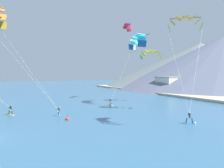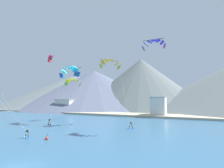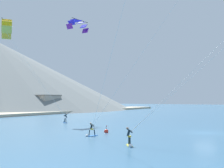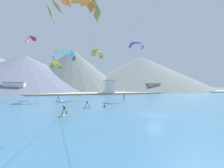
{
  "view_description": "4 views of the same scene",
  "coord_description": "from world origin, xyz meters",
  "px_view_note": "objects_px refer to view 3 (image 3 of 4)",
  "views": [
    {
      "loc": [
        26.51,
        2.8,
        7.0
      ],
      "look_at": [
        -0.25,
        15.46,
        5.66
      ],
      "focal_mm": 35.0,
      "sensor_mm": 36.0,
      "label": 1
    },
    {
      "loc": [
        15.33,
        -12.05,
        6.95
      ],
      "look_at": [
        2.94,
        16.75,
        9.37
      ],
      "focal_mm": 28.0,
      "sensor_mm": 36.0,
      "label": 2
    },
    {
      "loc": [
        -39.82,
        -10.72,
        4.29
      ],
      "look_at": [
        -1.28,
        12.92,
        6.45
      ],
      "focal_mm": 50.0,
      "sensor_mm": 36.0,
      "label": 3
    },
    {
      "loc": [
        -13.27,
        -22.06,
        5.1
      ],
      "look_at": [
        -3.88,
        13.14,
        5.11
      ],
      "focal_mm": 24.0,
      "sensor_mm": 36.0,
      "label": 4
    }
  ],
  "objects_px": {
    "kitesurfer_near_lead": "(129,140)",
    "parafoil_kite_distant_mid_solo": "(78,24)",
    "race_marker_buoy": "(106,131)",
    "kitesurfer_near_trail": "(65,120)",
    "parafoil_kite_near_trail": "(7,27)",
    "kitesurfer_far_left": "(90,132)"
  },
  "relations": [
    {
      "from": "kitesurfer_near_lead",
      "to": "parafoil_kite_distant_mid_solo",
      "type": "relative_size",
      "value": 0.34
    },
    {
      "from": "parafoil_kite_distant_mid_solo",
      "to": "race_marker_buoy",
      "type": "distance_m",
      "value": 29.15
    },
    {
      "from": "kitesurfer_near_trail",
      "to": "parafoil_kite_near_trail",
      "type": "distance_m",
      "value": 18.94
    },
    {
      "from": "kitesurfer_far_left",
      "to": "parafoil_kite_near_trail",
      "type": "xyz_separation_m",
      "value": [
        6.1,
        21.91,
        16.09
      ]
    },
    {
      "from": "kitesurfer_near_lead",
      "to": "parafoil_kite_distant_mid_solo",
      "type": "xyz_separation_m",
      "value": [
        23.41,
        24.2,
        18.57
      ]
    },
    {
      "from": "kitesurfer_near_trail",
      "to": "kitesurfer_far_left",
      "type": "distance_m",
      "value": 21.03
    },
    {
      "from": "kitesurfer_far_left",
      "to": "parafoil_kite_distant_mid_solo",
      "type": "relative_size",
      "value": 0.34
    },
    {
      "from": "kitesurfer_near_lead",
      "to": "parafoil_kite_near_trail",
      "type": "relative_size",
      "value": 0.11
    },
    {
      "from": "kitesurfer_near_trail",
      "to": "race_marker_buoy",
      "type": "relative_size",
      "value": 1.76
    },
    {
      "from": "kitesurfer_near_lead",
      "to": "race_marker_buoy",
      "type": "xyz_separation_m",
      "value": [
        8.42,
        7.89,
        -0.38
      ]
    },
    {
      "from": "kitesurfer_near_lead",
      "to": "parafoil_kite_near_trail",
      "type": "distance_m",
      "value": 35.0
    },
    {
      "from": "kitesurfer_near_trail",
      "to": "parafoil_kite_near_trail",
      "type": "height_order",
      "value": "parafoil_kite_near_trail"
    },
    {
      "from": "kitesurfer_far_left",
      "to": "parafoil_kite_near_trail",
      "type": "relative_size",
      "value": 0.11
    },
    {
      "from": "kitesurfer_near_trail",
      "to": "parafoil_kite_distant_mid_solo",
      "type": "relative_size",
      "value": 0.34
    },
    {
      "from": "kitesurfer_near_lead",
      "to": "kitesurfer_near_trail",
      "type": "xyz_separation_m",
      "value": [
        18.39,
        23.04,
        0.02
      ]
    },
    {
      "from": "kitesurfer_near_trail",
      "to": "parafoil_kite_near_trail",
      "type": "xyz_separation_m",
      "value": [
        -8.01,
        6.31,
        15.96
      ]
    },
    {
      "from": "parafoil_kite_distant_mid_solo",
      "to": "race_marker_buoy",
      "type": "bearing_deg",
      "value": -132.59
    },
    {
      "from": "race_marker_buoy",
      "to": "kitesurfer_far_left",
      "type": "bearing_deg",
      "value": -173.84
    },
    {
      "from": "kitesurfer_near_trail",
      "to": "race_marker_buoy",
      "type": "xyz_separation_m",
      "value": [
        -9.98,
        -15.15,
        -0.4
      ]
    },
    {
      "from": "parafoil_kite_near_trail",
      "to": "parafoil_kite_distant_mid_solo",
      "type": "height_order",
      "value": "parafoil_kite_distant_mid_solo"
    },
    {
      "from": "kitesurfer_far_left",
      "to": "race_marker_buoy",
      "type": "height_order",
      "value": "kitesurfer_far_left"
    },
    {
      "from": "kitesurfer_near_trail",
      "to": "kitesurfer_far_left",
      "type": "bearing_deg",
      "value": -132.13
    }
  ]
}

